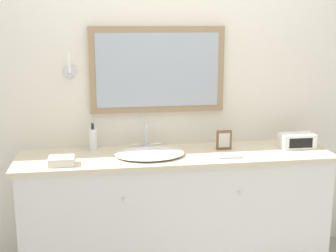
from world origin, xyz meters
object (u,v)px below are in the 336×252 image
object	(u,v)px
sink_basin	(149,153)
picture_frame	(224,140)
soap_bottle	(93,139)
appliance_box	(297,141)

from	to	relation	value
sink_basin	picture_frame	bearing A→B (deg)	7.40
soap_bottle	picture_frame	size ratio (longest dim) A/B	1.37
sink_basin	picture_frame	distance (m)	0.55
soap_bottle	appliance_box	distance (m)	1.47
sink_basin	appliance_box	world-z (taller)	sink_basin
appliance_box	picture_frame	xyz separation A→B (m)	(-0.54, 0.03, 0.02)
picture_frame	sink_basin	bearing A→B (deg)	-172.60
soap_bottle	picture_frame	world-z (taller)	soap_bottle
soap_bottle	sink_basin	bearing A→B (deg)	-28.01
soap_bottle	appliance_box	xyz separation A→B (m)	(1.46, -0.16, -0.03)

